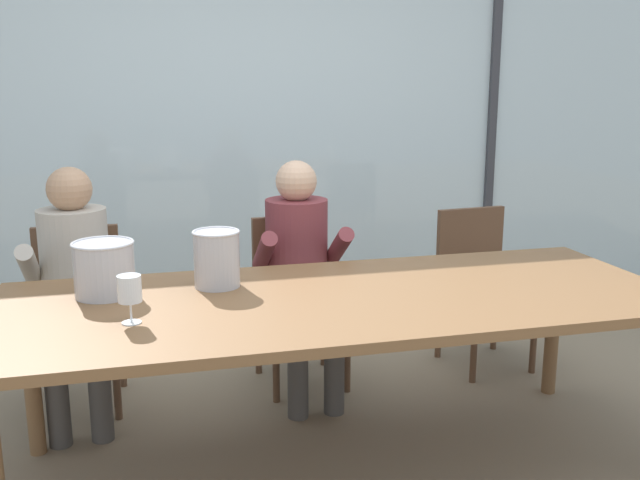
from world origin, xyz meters
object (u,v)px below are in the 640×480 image
Objects in this scene: dining_table at (342,310)px; chair_near_curtain at (77,302)px; person_beige_jumper at (75,277)px; ice_bucket_secondary at (217,258)px; wine_glass_near_bucket at (130,291)px; ice_bucket_primary at (104,268)px; person_maroon_top at (300,263)px; chair_left_of_center at (296,286)px; chair_center at (479,274)px.

chair_near_curtain reaches higher than dining_table.
person_beige_jumper is 0.84m from ice_bucket_secondary.
person_beige_jumper is (-1.08, 0.80, -0.01)m from dining_table.
chair_near_curtain is 5.02× the size of wine_glass_near_bucket.
chair_near_curtain is at bearing 93.97° from person_beige_jumper.
ice_bucket_primary is 1.03× the size of ice_bucket_secondary.
person_beige_jumper is at bearing 143.32° from dining_table.
person_beige_jumper is 1.00× the size of person_maroon_top.
person_maroon_top reaches higher than dining_table.
ice_bucket_secondary is at bearing 151.41° from dining_table.
chair_near_curtain is 0.73× the size of person_beige_jumper.
chair_left_of_center reaches higher than dining_table.
person_maroon_top is at bearing -5.77° from chair_near_curtain.
dining_table is 3.08× the size of chair_center.
person_maroon_top is (1.10, -0.16, 0.17)m from chair_near_curtain.
chair_center is at bearing 19.47° from ice_bucket_primary.
chair_center reaches higher than dining_table.
dining_table is at bearing -14.45° from ice_bucket_primary.
person_maroon_top is at bearing 89.17° from dining_table.
chair_left_of_center is 1.42m from wine_glass_near_bucket.
ice_bucket_secondary is at bearing -131.42° from person_maroon_top.
chair_left_of_center is at bearing 6.98° from person_beige_jumper.
person_beige_jumper is (0.02, -0.16, 0.17)m from chair_near_curtain.
wine_glass_near_bucket is (0.10, -0.37, 0.00)m from ice_bucket_primary.
chair_center is at bearing 1.95° from chair_near_curtain.
chair_near_curtain and chair_left_of_center have the same top height.
chair_left_of_center is 5.02× the size of wine_glass_near_bucket.
ice_bucket_secondary is (0.45, 0.02, 0.01)m from ice_bucket_primary.
person_beige_jumper reaches higher than wine_glass_near_bucket.
chair_near_curtain is 1.11m from chair_left_of_center.
person_maroon_top is 1.26m from wine_glass_near_bucket.
chair_center is at bearing 6.91° from person_maroon_top.
person_beige_jumper reaches higher than chair_near_curtain.
ice_bucket_secondary reaches higher than chair_left_of_center.
chair_near_curtain is 1.01m from ice_bucket_secondary.
person_beige_jumper is at bearing 138.10° from ice_bucket_secondary.
chair_left_of_center is (0.02, 0.96, -0.18)m from dining_table.
dining_table is 15.49× the size of wine_glass_near_bucket.
person_maroon_top is 0.75m from ice_bucket_secondary.
person_beige_jumper reaches higher than dining_table.
wine_glass_near_bucket reaches higher than chair_center.
wine_glass_near_bucket is at bearing -131.35° from chair_left_of_center.
wine_glass_near_bucket is at bearing -170.74° from dining_table.
wine_glass_near_bucket is at bearing -74.71° from ice_bucket_primary.
ice_bucket_secondary is at bearing -43.28° from person_beige_jumper.
wine_glass_near_bucket is (-0.81, -0.13, 0.18)m from dining_table.
chair_left_of_center is at bearing 85.39° from person_maroon_top.
person_beige_jumper is at bearing 105.90° from wine_glass_near_bucket.
chair_left_of_center is at bearing 88.61° from dining_table.
chair_center is 0.73× the size of person_maroon_top.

